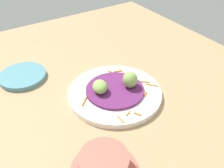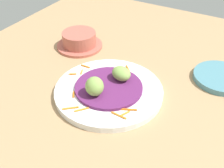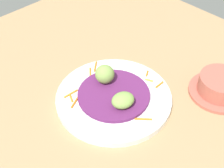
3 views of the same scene
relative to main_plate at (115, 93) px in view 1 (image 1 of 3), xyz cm
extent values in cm
cube|color=tan|center=(4.06, -5.72, -1.79)|extent=(110.00, 110.00, 2.00)
cylinder|color=white|center=(0.00, 0.00, 0.00)|extent=(26.46, 26.46, 1.57)
cylinder|color=#60235B|center=(0.00, 0.00, 1.18)|extent=(16.48, 16.48, 0.79)
cylinder|color=orange|center=(-6.00, -7.61, 0.99)|extent=(2.31, 1.37, 0.40)
cylinder|color=orange|center=(0.40, 11.07, 0.99)|extent=(1.34, 1.88, 0.40)
cylinder|color=orange|center=(-7.18, -6.70, 0.99)|extent=(0.63, 3.70, 0.40)
cylinder|color=orange|center=(5.07, 10.17, 0.99)|extent=(0.45, 2.66, 0.40)
cylinder|color=orange|center=(-6.27, 5.96, 0.99)|extent=(1.96, 1.49, 0.40)
cylinder|color=orange|center=(9.46, -0.53, 0.99)|extent=(2.95, 2.80, 0.40)
cylinder|color=orange|center=(2.36, 9.57, 0.99)|extent=(1.94, 1.15, 0.40)
cylinder|color=orange|center=(-4.48, -7.69, 0.99)|extent=(1.94, 3.54, 0.40)
cylinder|color=orange|center=(-9.64, 1.35, 0.99)|extent=(2.77, 2.43, 0.40)
cylinder|color=orange|center=(-10.42, 3.77, 0.99)|extent=(2.65, 3.03, 0.40)
ellipsoid|color=#84A851|center=(4.25, -1.25, 3.22)|extent=(5.48, 6.11, 3.28)
ellipsoid|color=#84A851|center=(-4.25, 1.25, 3.86)|extent=(6.14, 6.15, 4.57)
cylinder|color=teal|center=(19.49, -22.75, -0.07)|extent=(14.42, 14.42, 1.44)
cylinder|color=#B75B4C|center=(15.51, 19.47, 2.04)|extent=(10.27, 10.27, 4.05)
camera|label=1|loc=(30.76, 46.04, 45.29)|focal=40.30mm
camera|label=2|loc=(-45.77, -26.87, 42.87)|focal=44.68mm
camera|label=3|loc=(35.77, -35.40, 51.96)|focal=50.46mm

